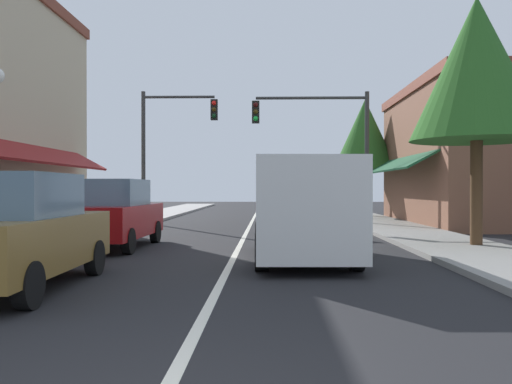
% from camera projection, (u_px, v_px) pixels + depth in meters
% --- Properties ---
extents(ground_plane, '(80.00, 80.00, 0.00)m').
position_uv_depth(ground_plane, '(249.00, 227.00, 21.00)').
color(ground_plane, black).
extents(sidewalk_left, '(2.60, 56.00, 0.12)m').
position_uv_depth(sidewalk_left, '(111.00, 226.00, 21.13)').
color(sidewalk_left, '#A39E99').
rests_on(sidewalk_left, ground).
extents(sidewalk_right, '(2.60, 56.00, 0.12)m').
position_uv_depth(sidewalk_right, '(389.00, 226.00, 20.87)').
color(sidewalk_right, gray).
rests_on(sidewalk_right, ground).
extents(lane_center_stripe, '(0.14, 52.00, 0.01)m').
position_uv_depth(lane_center_stripe, '(249.00, 227.00, 21.00)').
color(lane_center_stripe, silver).
rests_on(lane_center_stripe, ground).
extents(storefront_right_block, '(6.37, 10.20, 5.94)m').
position_uv_depth(storefront_right_block, '(468.00, 155.00, 22.75)').
color(storefront_right_block, brown).
rests_on(storefront_right_block, ground).
extents(parked_car_nearest_left, '(1.84, 4.13, 1.77)m').
position_uv_depth(parked_car_nearest_left, '(14.00, 232.00, 8.06)').
color(parked_car_nearest_left, brown).
rests_on(parked_car_nearest_left, ground).
extents(parked_car_second_left, '(1.84, 4.13, 1.77)m').
position_uv_depth(parked_car_second_left, '(113.00, 214.00, 13.71)').
color(parked_car_second_left, maroon).
rests_on(parked_car_second_left, ground).
extents(van_in_lane, '(2.09, 5.22, 2.12)m').
position_uv_depth(van_in_lane, '(302.00, 207.00, 11.45)').
color(van_in_lane, silver).
rests_on(van_in_lane, ground).
extents(traffic_signal_mast_arm, '(4.79, 0.50, 5.50)m').
position_uv_depth(traffic_signal_mast_arm, '(326.00, 134.00, 21.75)').
color(traffic_signal_mast_arm, '#333333').
rests_on(traffic_signal_mast_arm, ground).
extents(traffic_signal_left_corner, '(3.42, 0.50, 5.85)m').
position_uv_depth(traffic_signal_left_corner, '(168.00, 136.00, 23.56)').
color(traffic_signal_left_corner, '#333333').
rests_on(traffic_signal_left_corner, ground).
extents(tree_right_near, '(3.31, 3.31, 6.38)m').
position_uv_depth(tree_right_near, '(477.00, 69.00, 13.39)').
color(tree_right_near, '#4C331E').
rests_on(tree_right_near, ground).
extents(tree_right_far, '(3.35, 3.35, 6.18)m').
position_uv_depth(tree_right_far, '(365.00, 135.00, 27.70)').
color(tree_right_far, '#4C331E').
rests_on(tree_right_far, ground).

